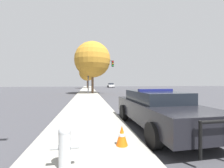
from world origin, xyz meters
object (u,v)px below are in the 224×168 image
at_px(police_car, 158,108).
at_px(traffic_light, 99,69).
at_px(traffic_cone, 122,135).
at_px(fire_hydrant, 65,145).
at_px(car_background_distant, 111,85).
at_px(tree_sidewalk_far, 88,72).
at_px(tree_sidewalk_mid, 92,60).

distance_m(police_car, traffic_light, 16.77).
bearing_deg(traffic_cone, fire_hydrant, -147.45).
bearing_deg(police_car, car_background_distant, -97.85).
height_order(police_car, car_background_distant, police_car).
bearing_deg(traffic_light, tree_sidewalk_far, 94.45).
xyz_separation_m(traffic_light, tree_sidewalk_far, (-1.64, 21.02, 0.85)).
height_order(fire_hydrant, car_background_distant, car_background_distant).
bearing_deg(tree_sidewalk_mid, fire_hydrant, -93.38).
xyz_separation_m(police_car, traffic_cone, (-1.76, -1.54, -0.39)).
bearing_deg(car_background_distant, traffic_light, -103.54).
bearing_deg(police_car, traffic_cone, 39.66).
relative_size(police_car, tree_sidewalk_far, 0.75).
distance_m(car_background_distant, traffic_cone, 45.22).
bearing_deg(traffic_light, police_car, -86.43).
bearing_deg(car_background_distant, tree_sidewalk_mid, -105.76).
relative_size(police_car, tree_sidewalk_mid, 0.66).
bearing_deg(tree_sidewalk_mid, traffic_light, -41.65).
height_order(fire_hydrant, tree_sidewalk_mid, tree_sidewalk_mid).
bearing_deg(police_car, tree_sidewalk_far, -87.38).
bearing_deg(fire_hydrant, tree_sidewalk_far, 89.41).
height_order(police_car, traffic_cone, police_car).
distance_m(tree_sidewalk_mid, tree_sidewalk_far, 20.26).
xyz_separation_m(traffic_light, car_background_distant, (5.88, 26.70, -2.90)).
bearing_deg(traffic_cone, police_car, 41.10).
distance_m(fire_hydrant, tree_sidewalk_far, 40.09).
distance_m(traffic_light, traffic_cone, 18.33).
xyz_separation_m(police_car, car_background_distant, (4.85, 43.19, -0.02)).
relative_size(tree_sidewalk_far, traffic_cone, 13.19).
relative_size(tree_sidewalk_mid, traffic_cone, 15.10).
relative_size(fire_hydrant, tree_sidewalk_mid, 0.11).
bearing_deg(tree_sidewalk_far, police_car, -85.93).
height_order(car_background_distant, traffic_cone, car_background_distant).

